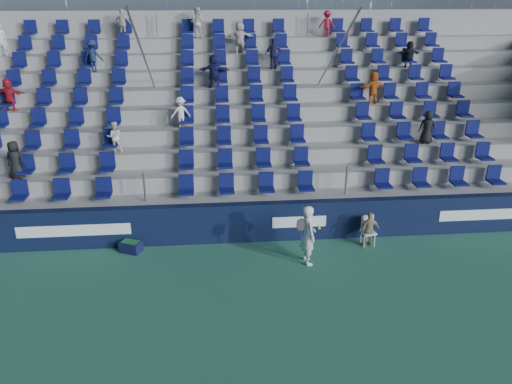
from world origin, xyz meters
TOP-DOWN VIEW (x-y plane):
  - ground at (0.00, 0.00)m, footprint 70.00×70.00m
  - sponsor_wall at (0.00, 3.15)m, footprint 24.00×0.32m
  - grandstand at (-0.01, 8.24)m, footprint 24.00×8.17m
  - tennis_player at (1.52, 1.70)m, footprint 0.69×0.67m
  - line_judge_chair at (3.48, 2.64)m, footprint 0.46×0.47m
  - line_judge at (3.48, 2.50)m, footprint 0.65×0.35m
  - ball_bin at (-3.40, 2.75)m, footprint 0.69×0.59m

SIDE VIEW (x-z plane):
  - ground at x=0.00m, z-range 0.00..0.00m
  - ball_bin at x=-3.40m, z-range 0.01..0.34m
  - line_judge_chair at x=3.48m, z-range 0.06..0.94m
  - line_judge at x=3.48m, z-range 0.00..1.06m
  - sponsor_wall at x=0.00m, z-range 0.00..1.20m
  - tennis_player at x=1.52m, z-range 0.00..1.70m
  - grandstand at x=-0.01m, z-range -1.17..5.45m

